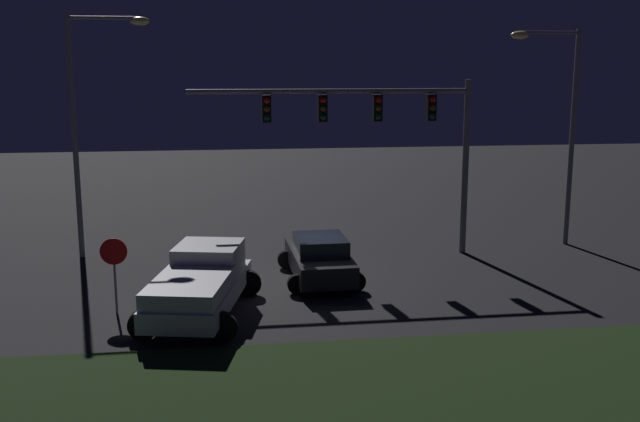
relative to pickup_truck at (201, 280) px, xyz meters
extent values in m
plane|color=black|center=(3.58, 2.73, -1.00)|extent=(80.00, 80.00, 0.00)
cube|color=black|center=(3.58, -6.56, -0.95)|extent=(26.25, 7.42, 0.10)
cube|color=#B7B7BC|center=(-0.04, -0.17, -0.32)|extent=(3.12, 5.70, 0.55)
cube|color=#B7B7BC|center=(0.22, 0.99, 0.38)|extent=(2.21, 2.25, 0.85)
cube|color=black|center=(0.22, 0.99, 0.50)|extent=(2.05, 1.86, 0.51)
cube|color=#B7B7BC|center=(-0.27, -1.22, 0.18)|extent=(2.53, 3.37, 0.45)
cylinder|color=black|center=(-0.62, 1.95, -0.60)|extent=(0.80, 0.22, 0.80)
cylinder|color=black|center=(1.39, 1.51, -0.60)|extent=(0.80, 0.22, 0.80)
cylinder|color=black|center=(-1.46, -1.85, -0.60)|extent=(0.80, 0.22, 0.80)
cylinder|color=black|center=(0.55, -2.29, -0.60)|extent=(0.80, 0.22, 0.80)
cube|color=black|center=(3.80, 2.96, -0.39)|extent=(1.88, 4.43, 0.70)
cube|color=black|center=(3.80, 2.71, 0.24)|extent=(1.64, 2.03, 0.55)
cylinder|color=black|center=(2.85, 4.44, -0.68)|extent=(0.64, 0.22, 0.64)
cylinder|color=black|center=(4.69, 4.48, -0.68)|extent=(0.64, 0.22, 0.64)
cylinder|color=black|center=(2.91, 1.45, -0.68)|extent=(0.64, 0.22, 0.64)
cylinder|color=black|center=(4.75, 1.49, -0.68)|extent=(0.64, 0.22, 0.64)
cylinder|color=slate|center=(9.70, 5.78, 2.25)|extent=(0.24, 0.24, 6.50)
cylinder|color=slate|center=(4.60, 5.78, 5.10)|extent=(10.20, 0.18, 0.18)
cube|color=black|center=(8.30, 5.78, 4.50)|extent=(0.32, 0.44, 0.95)
sphere|color=red|center=(8.30, 5.55, 4.80)|extent=(0.22, 0.22, 0.22)
sphere|color=#59380A|center=(8.30, 5.55, 4.50)|extent=(0.22, 0.22, 0.22)
sphere|color=#0C4719|center=(8.30, 5.55, 4.20)|extent=(0.22, 0.22, 0.22)
cube|color=black|center=(6.30, 5.78, 4.50)|extent=(0.32, 0.44, 0.95)
sphere|color=red|center=(6.30, 5.55, 4.80)|extent=(0.22, 0.22, 0.22)
sphere|color=#59380A|center=(6.30, 5.55, 4.50)|extent=(0.22, 0.22, 0.22)
sphere|color=#0C4719|center=(6.30, 5.55, 4.20)|extent=(0.22, 0.22, 0.22)
cube|color=black|center=(4.30, 5.78, 4.50)|extent=(0.32, 0.44, 0.95)
sphere|color=red|center=(4.30, 5.55, 4.80)|extent=(0.22, 0.22, 0.22)
sphere|color=#59380A|center=(4.30, 5.55, 4.50)|extent=(0.22, 0.22, 0.22)
sphere|color=#0C4719|center=(4.30, 5.55, 4.20)|extent=(0.22, 0.22, 0.22)
cube|color=black|center=(2.30, 5.78, 4.50)|extent=(0.32, 0.44, 0.95)
sphere|color=red|center=(2.30, 5.55, 4.80)|extent=(0.22, 0.22, 0.22)
sphere|color=#59380A|center=(2.30, 5.55, 4.50)|extent=(0.22, 0.22, 0.22)
sphere|color=#0C4719|center=(2.30, 5.55, 4.20)|extent=(0.22, 0.22, 0.22)
cylinder|color=slate|center=(-4.55, 7.09, 3.40)|extent=(0.20, 0.20, 8.80)
cylinder|color=slate|center=(-3.31, 7.09, 7.65)|extent=(2.49, 0.12, 0.12)
ellipsoid|color=#F9CC72|center=(-2.07, 7.09, 7.55)|extent=(0.70, 0.44, 0.30)
cylinder|color=slate|center=(14.25, 6.54, 3.19)|extent=(0.20, 0.20, 8.38)
cylinder|color=slate|center=(13.07, 6.54, 7.23)|extent=(2.36, 0.12, 0.12)
ellipsoid|color=#F9CC72|center=(11.89, 6.54, 7.13)|extent=(0.70, 0.44, 0.30)
cylinder|color=slate|center=(-2.41, 0.31, 0.10)|extent=(0.07, 0.07, 2.20)
cylinder|color=#B20C0F|center=(-2.41, 0.28, 0.85)|extent=(0.76, 0.03, 0.76)
camera|label=1|loc=(0.60, -20.14, 5.92)|focal=40.83mm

